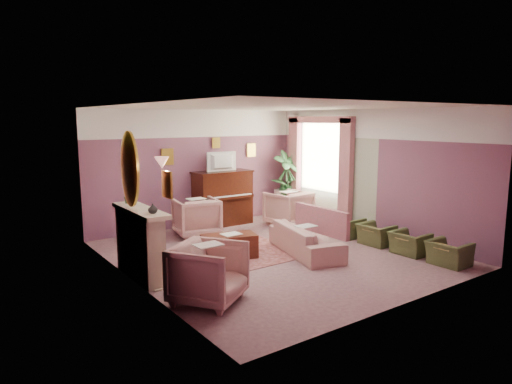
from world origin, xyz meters
TOP-DOWN VIEW (x-y plane):
  - floor at (0.00, 0.00)m, footprint 5.50×6.00m
  - ceiling at (0.00, 0.00)m, footprint 5.50×6.00m
  - wall_back at (0.00, 3.00)m, footprint 5.50×0.02m
  - wall_front at (0.00, -3.00)m, footprint 5.50×0.02m
  - wall_left at (-2.75, 0.00)m, footprint 0.02×6.00m
  - wall_right at (2.75, 0.00)m, footprint 0.02×6.00m
  - picture_rail_band at (0.00, 2.99)m, footprint 5.50×0.01m
  - stripe_panel at (2.73, 1.30)m, footprint 0.01×3.00m
  - fireplace_surround at (-2.59, 0.20)m, footprint 0.30×1.40m
  - fireplace_inset at (-2.49, 0.20)m, footprint 0.18×0.72m
  - fire_ember at (-2.45, 0.20)m, footprint 0.06×0.54m
  - mantel_shelf at (-2.56, 0.20)m, footprint 0.40×1.55m
  - hearth at (-2.39, 0.20)m, footprint 0.55×1.50m
  - mirror_frame at (-2.70, 0.20)m, footprint 0.04×0.72m
  - mirror_glass at (-2.67, 0.20)m, footprint 0.01×0.60m
  - sconce_shade at (-2.62, -0.85)m, footprint 0.20×0.20m
  - piano at (0.50, 2.68)m, footprint 1.40×0.60m
  - piano_keyshelf at (0.50, 2.33)m, footprint 1.30×0.12m
  - piano_keys at (0.50, 2.33)m, footprint 1.20×0.08m
  - piano_top at (0.50, 2.68)m, footprint 1.45×0.65m
  - television at (0.50, 2.63)m, footprint 0.80×0.12m
  - print_back_left at (-0.80, 2.96)m, footprint 0.30×0.03m
  - print_back_right at (1.55, 2.96)m, footprint 0.26×0.03m
  - print_back_mid at (0.50, 2.96)m, footprint 0.22×0.03m
  - print_left_wall at (-2.71, -1.20)m, footprint 0.03×0.28m
  - window_blind at (2.70, 1.55)m, footprint 0.03×1.40m
  - curtain_left at (2.62, 0.63)m, footprint 0.16×0.34m
  - curtain_right at (2.62, 2.47)m, footprint 0.16×0.34m
  - pelmet at (2.62, 1.55)m, footprint 0.16×2.20m
  - mantel_plant at (-2.55, 0.75)m, footprint 0.16×0.16m
  - mantel_vase at (-2.55, -0.30)m, footprint 0.16×0.16m
  - area_rug at (-0.69, 0.32)m, footprint 2.52×1.83m
  - coffee_table at (-0.84, 0.26)m, footprint 1.10×0.74m
  - table_paper at (-0.79, 0.26)m, footprint 0.35×0.28m
  - sofa at (0.52, -0.35)m, footprint 0.64×1.91m
  - sofa_throw at (0.92, -0.35)m, footprint 0.10×1.45m
  - floral_armchair_left at (-0.55, 2.08)m, footprint 0.91×0.91m
  - floral_armchair_right at (1.74, 1.65)m, footprint 0.91×0.91m
  - floral_armchair_front at (-2.18, -1.33)m, footprint 0.91×0.91m
  - olive_chair_a at (2.12, -2.37)m, footprint 0.47×0.67m
  - olive_chair_b at (2.12, -1.55)m, footprint 0.47×0.67m
  - olive_chair_c at (2.12, -0.73)m, footprint 0.47×0.67m
  - olive_chair_d at (2.12, 0.09)m, footprint 0.47×0.67m
  - side_table at (2.39, 2.64)m, footprint 0.52×0.52m
  - side_plant_big at (2.39, 2.64)m, footprint 0.30×0.30m
  - side_plant_small at (2.51, 2.54)m, footprint 0.16×0.16m
  - palm_pot at (2.36, 2.49)m, footprint 0.34×0.34m
  - palm_plant at (2.36, 2.49)m, footprint 0.76×0.76m

SIDE VIEW (x-z plane):
  - floor at x=0.00m, z-range -0.01..0.01m
  - area_rug at x=-0.69m, z-range 0.00..0.01m
  - hearth at x=-2.39m, z-range 0.00..0.02m
  - palm_pot at x=2.36m, z-range 0.00..0.34m
  - fire_ember at x=-2.45m, z-range 0.17..0.27m
  - coffee_table at x=-0.84m, z-range 0.00..0.45m
  - olive_chair_a at x=2.12m, z-range 0.00..0.58m
  - olive_chair_b at x=2.12m, z-range 0.00..0.58m
  - olive_chair_c at x=2.12m, z-range 0.00..0.58m
  - olive_chair_d at x=2.12m, z-range 0.00..0.58m
  - side_table at x=2.39m, z-range 0.00..0.70m
  - sofa at x=0.52m, z-range 0.00..0.77m
  - fireplace_inset at x=-2.49m, z-range 0.06..0.74m
  - table_paper at x=-0.79m, z-range 0.45..0.46m
  - floral_armchair_left at x=-0.55m, z-range 0.00..0.94m
  - floral_armchair_right at x=1.74m, z-range 0.00..0.94m
  - floral_armchair_front at x=-2.18m, z-range 0.00..0.94m
  - fireplace_surround at x=-2.59m, z-range 0.00..1.10m
  - sofa_throw at x=0.92m, z-range 0.34..0.86m
  - piano at x=0.50m, z-range 0.00..1.30m
  - piano_keyshelf at x=0.50m, z-range 0.69..0.75m
  - piano_keys at x=0.50m, z-range 0.75..0.77m
  - side_plant_small at x=2.51m, z-range 0.70..0.98m
  - side_plant_big at x=2.39m, z-range 0.70..1.04m
  - palm_plant at x=2.36m, z-range 0.34..1.78m
  - stripe_panel at x=2.73m, z-range 0.00..2.15m
  - mantel_shelf at x=-2.56m, z-range 1.09..1.16m
  - mantel_vase at x=-2.55m, z-range 1.15..1.31m
  - mantel_plant at x=-2.55m, z-range 1.15..1.43m
  - curtain_left at x=2.62m, z-range 0.00..2.60m
  - curtain_right at x=2.62m, z-range 0.00..2.60m
  - piano_top at x=0.50m, z-range 1.29..1.33m
  - wall_back at x=0.00m, z-range 0.00..2.80m
  - wall_front at x=0.00m, z-range 0.00..2.80m
  - wall_left at x=-2.75m, z-range 0.00..2.80m
  - wall_right at x=2.75m, z-range 0.00..2.80m
  - television at x=0.50m, z-range 1.36..1.84m
  - window_blind at x=2.70m, z-range 0.80..2.60m
  - print_back_left at x=-0.80m, z-range 1.53..1.91m
  - print_left_wall at x=-2.71m, z-range 1.54..1.90m
  - print_back_right at x=1.55m, z-range 1.61..1.95m
  - mirror_frame at x=-2.70m, z-range 1.20..2.40m
  - mirror_glass at x=-2.67m, z-range 1.27..2.33m
  - sconce_shade at x=-2.62m, z-range 1.90..2.06m
  - print_back_mid at x=0.50m, z-range 1.87..2.13m
  - picture_rail_band at x=0.00m, z-range 2.15..2.80m
  - pelmet at x=2.62m, z-range 2.48..2.64m
  - ceiling at x=0.00m, z-range 2.79..2.80m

